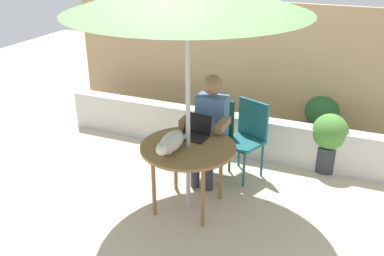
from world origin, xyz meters
name	(u,v)px	position (x,y,z in m)	size (l,w,h in m)	color
ground_plane	(188,206)	(0.00, 0.00, 0.00)	(14.00, 14.00, 0.00)	beige
fence_back	(246,70)	(0.00, 2.02, 0.92)	(5.12, 0.08, 1.84)	tan
planter_wall_low	(229,133)	(0.00, 1.34, 0.26)	(4.61, 0.20, 0.53)	beige
patio_table	(188,152)	(0.00, 0.00, 0.64)	(0.95, 0.95, 0.71)	olive
chair_occupied	(214,132)	(0.00, 0.77, 0.53)	(0.40, 0.40, 0.90)	#194C2D
chair_empty	(247,133)	(0.36, 0.89, 0.53)	(0.52, 0.52, 0.90)	#1E606B
person_seated	(210,123)	(0.00, 0.61, 0.70)	(0.48, 0.48, 1.24)	#4C72A5
laptop	(195,130)	(-0.02, 0.25, 0.77)	(0.33, 0.28, 0.21)	black
cat	(171,143)	(-0.11, -0.16, 0.79)	(0.20, 0.65, 0.17)	silver
potted_plant_near_fence	(321,120)	(1.06, 1.98, 0.38)	(0.44, 0.44, 0.71)	#595654
potted_plant_by_chair	(329,139)	(1.23, 1.34, 0.41)	(0.41, 0.41, 0.72)	#33383D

